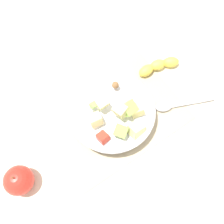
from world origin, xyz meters
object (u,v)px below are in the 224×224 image
at_px(whole_apple, 19,180).
at_px(banana_whole, 158,66).
at_px(serving_spoon, 175,104).
at_px(salad_bowl, 112,113).

bearing_deg(whole_apple, banana_whole, -171.16).
bearing_deg(serving_spoon, salad_bowl, -22.12).
height_order(serving_spoon, banana_whole, banana_whole).
relative_size(whole_apple, banana_whole, 0.63).
relative_size(serving_spoon, banana_whole, 1.27).
height_order(serving_spoon, whole_apple, whole_apple).
xyz_separation_m(serving_spoon, banana_whole, (-0.04, -0.14, 0.01)).
height_order(salad_bowl, whole_apple, salad_bowl).
xyz_separation_m(salad_bowl, whole_apple, (0.32, 0.02, 0.00)).
bearing_deg(banana_whole, serving_spoon, 73.99).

